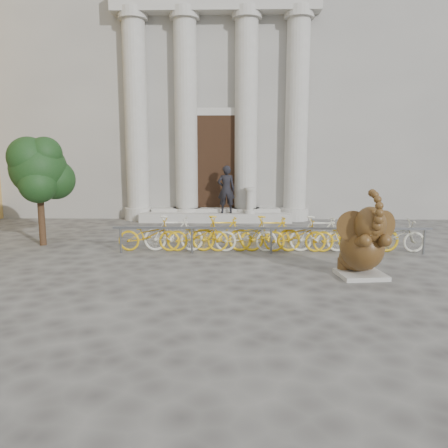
{
  "coord_description": "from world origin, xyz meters",
  "views": [
    {
      "loc": [
        0.74,
        -7.99,
        2.67
      ],
      "look_at": [
        0.51,
        1.81,
        1.1
      ],
      "focal_mm": 35.0,
      "sensor_mm": 36.0,
      "label": 1
    }
  ],
  "objects_px": {
    "elephant_statue": "(363,246)",
    "tree": "(39,170)",
    "bike_rack": "(270,234)",
    "pedestrian": "(226,189)"
  },
  "relations": [
    {
      "from": "pedestrian",
      "to": "tree",
      "type": "bearing_deg",
      "value": 36.62
    },
    {
      "from": "elephant_statue",
      "to": "bike_rack",
      "type": "xyz_separation_m",
      "value": [
        -1.8,
        2.52,
        -0.21
      ]
    },
    {
      "from": "bike_rack",
      "to": "pedestrian",
      "type": "xyz_separation_m",
      "value": [
        -1.32,
        5.33,
        0.8
      ]
    },
    {
      "from": "elephant_statue",
      "to": "tree",
      "type": "height_order",
      "value": "tree"
    },
    {
      "from": "elephant_statue",
      "to": "tree",
      "type": "bearing_deg",
      "value": 152.12
    },
    {
      "from": "bike_rack",
      "to": "elephant_statue",
      "type": "bearing_deg",
      "value": -54.45
    },
    {
      "from": "bike_rack",
      "to": "tree",
      "type": "height_order",
      "value": "tree"
    },
    {
      "from": "pedestrian",
      "to": "elephant_statue",
      "type": "bearing_deg",
      "value": 107.4
    },
    {
      "from": "tree",
      "to": "pedestrian",
      "type": "xyz_separation_m",
      "value": [
        5.33,
        4.62,
        -0.91
      ]
    },
    {
      "from": "tree",
      "to": "pedestrian",
      "type": "height_order",
      "value": "tree"
    }
  ]
}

